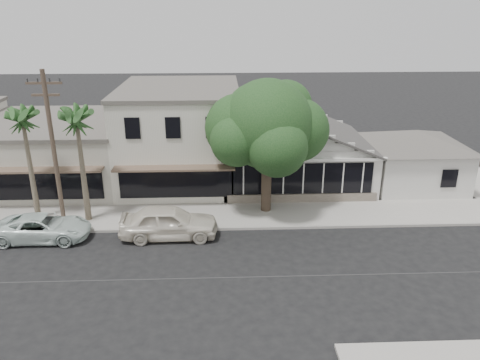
{
  "coord_description": "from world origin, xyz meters",
  "views": [
    {
      "loc": [
        -0.11,
        -18.9,
        12.01
      ],
      "look_at": [
        0.92,
        6.0,
        2.63
      ],
      "focal_mm": 35.0,
      "sensor_mm": 36.0,
      "label": 1
    }
  ],
  "objects_px": {
    "car_2": "(43,228)",
    "shade_tree": "(266,126)",
    "car_0": "(169,222)",
    "utility_pole": "(54,150)"
  },
  "relations": [
    {
      "from": "utility_pole",
      "to": "car_0",
      "type": "distance_m",
      "value": 7.18
    },
    {
      "from": "car_2",
      "to": "utility_pole",
      "type": "bearing_deg",
      "value": -41.71
    },
    {
      "from": "car_2",
      "to": "shade_tree",
      "type": "xyz_separation_m",
      "value": [
        12.33,
        3.27,
        4.68
      ]
    },
    {
      "from": "utility_pole",
      "to": "car_0",
      "type": "height_order",
      "value": "utility_pole"
    },
    {
      "from": "utility_pole",
      "to": "car_2",
      "type": "height_order",
      "value": "utility_pole"
    },
    {
      "from": "car_2",
      "to": "car_0",
      "type": "bearing_deg",
      "value": -89.85
    },
    {
      "from": "utility_pole",
      "to": "car_2",
      "type": "bearing_deg",
      "value": -132.03
    },
    {
      "from": "shade_tree",
      "to": "car_2",
      "type": "bearing_deg",
      "value": -165.13
    },
    {
      "from": "utility_pole",
      "to": "shade_tree",
      "type": "distance_m",
      "value": 11.75
    },
    {
      "from": "car_0",
      "to": "shade_tree",
      "type": "relative_size",
      "value": 0.65
    }
  ]
}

